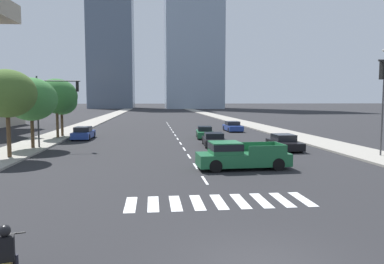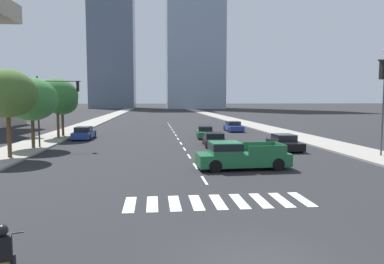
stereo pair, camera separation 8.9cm
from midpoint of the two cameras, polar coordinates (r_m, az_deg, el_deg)
The scene contains 18 objects.
sidewalk_east at distance 41.75m, azimuth 16.59°, elevation -0.73°, with size 4.00×260.00×0.15m, color gray.
sidewalk_west at distance 39.98m, azimuth -22.24°, elevation -1.15°, with size 4.00×260.00×0.15m, color gray.
crosswalk_near at distance 15.05m, azimuth 4.15°, elevation -11.04°, with size 7.65×2.22×0.01m.
lane_divider_center at distance 42.49m, azimuth -2.76°, elevation -0.52°, with size 0.14×50.00×0.01m.
motorcycle_lead at distance 9.39m, azimuth -27.75°, elevation -18.08°, with size 0.88×2.17×1.49m.
pickup_truck at distance 21.91m, azimuth 7.32°, elevation -3.77°, with size 5.65×2.23×1.67m.
sedan_blue_0 at distance 48.11m, azimuth 6.46°, elevation 0.85°, with size 1.97×4.42×1.34m.
sedan_black_1 at distance 32.66m, azimuth 3.45°, elevation -1.26°, with size 2.12×4.57×1.19m.
sedan_blue_2 at distance 40.05m, azimuth -17.01°, elevation -0.21°, with size 1.91×4.50×1.33m.
sedan_green_3 at distance 39.49m, azimuth 1.96°, elevation -0.10°, with size 2.06×4.45×1.26m.
sedan_black_4 at distance 31.09m, azimuth 14.42°, elevation -1.66°, with size 1.92×4.52×1.30m.
traffic_signal_far at distance 32.86m, azimuth -21.39°, elevation 4.89°, with size 3.89×0.28×6.06m.
street_lamp_east at distance 29.32m, azimuth 28.16°, elevation 5.30°, with size 0.50×0.24×7.66m.
street_tree_nearest at distance 28.26m, azimuth -27.55°, elevation 5.46°, with size 3.98×3.98×6.19m.
street_tree_second at distance 32.99m, azimuth -24.38°, elevation 4.78°, with size 4.26×4.26×5.91m.
street_tree_third at distance 40.77m, azimuth -20.89°, elevation 5.37°, with size 4.33×4.33×6.29m.
street_tree_fourth at distance 42.70m, azimuth -20.19°, elevation 4.55°, with size 3.45×3.45×5.31m.
office_tower_left_skyline at distance 191.87m, azimuth -12.86°, elevation 17.73°, with size 21.70×23.19×93.82m.
Camera 1 is at (-2.71, -8.22, 4.20)m, focal length 33.39 mm.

